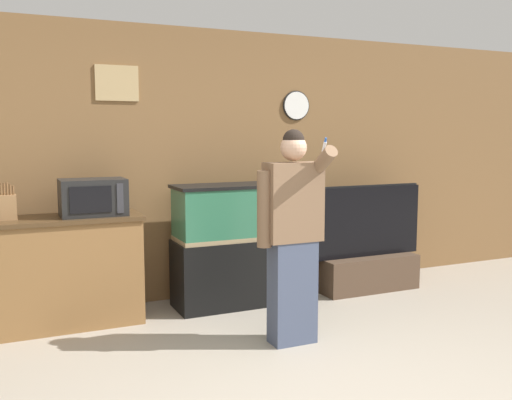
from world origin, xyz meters
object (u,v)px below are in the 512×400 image
object	(u,v)px
microwave	(93,197)
person_standing	(292,234)
tv_on_stand	(367,259)
knife_block	(8,206)
counter_island	(58,272)
aquarium_on_stand	(237,245)

from	to	relation	value
microwave	person_standing	size ratio (longest dim) A/B	0.33
tv_on_stand	knife_block	bearing A→B (deg)	177.90
counter_island	aquarium_on_stand	world-z (taller)	aquarium_on_stand
counter_island	tv_on_stand	bearing A→B (deg)	-2.39
aquarium_on_stand	person_standing	xyz separation A→B (m)	(0.00, -1.10, 0.28)
aquarium_on_stand	tv_on_stand	xyz separation A→B (m)	(1.41, -0.08, -0.26)
counter_island	person_standing	xyz separation A→B (m)	(1.59, -1.14, 0.39)
tv_on_stand	person_standing	distance (m)	1.82
microwave	knife_block	size ratio (longest dim) A/B	1.80
tv_on_stand	person_standing	world-z (taller)	person_standing
microwave	aquarium_on_stand	world-z (taller)	microwave
tv_on_stand	microwave	bearing A→B (deg)	177.93
counter_island	aquarium_on_stand	xyz separation A→B (m)	(1.59, -0.04, 0.11)
counter_island	person_standing	world-z (taller)	person_standing
microwave	knife_block	xyz separation A→B (m)	(-0.66, 0.03, -0.04)
microwave	tv_on_stand	xyz separation A→B (m)	(2.70, -0.10, -0.76)
aquarium_on_stand	tv_on_stand	size ratio (longest dim) A/B	0.93
person_standing	tv_on_stand	bearing A→B (deg)	35.68
microwave	person_standing	distance (m)	1.72
tv_on_stand	counter_island	bearing A→B (deg)	177.61
microwave	person_standing	xyz separation A→B (m)	(1.29, -1.11, -0.22)
person_standing	microwave	bearing A→B (deg)	139.34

